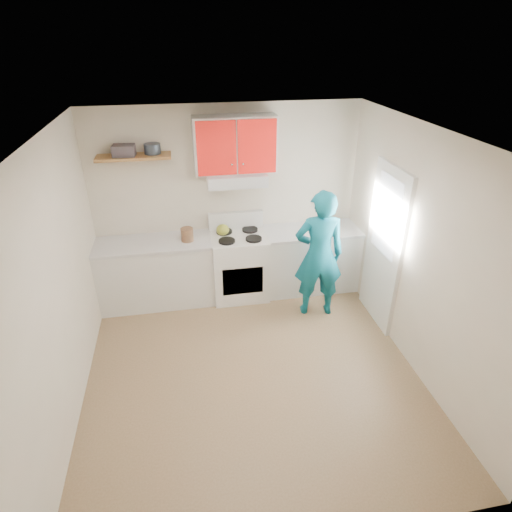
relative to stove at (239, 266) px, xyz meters
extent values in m
plane|color=brown|center=(-0.10, -1.57, -0.46)|extent=(3.80, 3.80, 0.00)
cube|color=white|center=(-0.10, -1.57, 2.14)|extent=(3.60, 3.80, 0.04)
cube|color=beige|center=(-0.10, 0.32, 0.84)|extent=(3.60, 0.04, 2.60)
cube|color=beige|center=(-0.10, -3.47, 0.84)|extent=(3.60, 0.04, 2.60)
cube|color=beige|center=(-1.90, -1.57, 0.84)|extent=(0.04, 3.80, 2.60)
cube|color=beige|center=(1.70, -1.57, 0.84)|extent=(0.04, 3.80, 2.60)
cube|color=white|center=(1.68, -0.88, 0.56)|extent=(0.05, 0.85, 2.05)
cube|color=white|center=(1.65, -0.88, 0.99)|extent=(0.01, 0.55, 0.95)
cube|color=silver|center=(-1.14, 0.02, -0.01)|extent=(1.52, 0.60, 0.90)
cube|color=silver|center=(1.04, 0.02, -0.01)|extent=(1.32, 0.60, 0.90)
cube|color=white|center=(0.00, 0.00, 0.00)|extent=(0.76, 0.65, 0.92)
cube|color=silver|center=(0.00, 0.10, 1.24)|extent=(0.76, 0.44, 0.15)
cube|color=red|center=(0.00, 0.16, 1.66)|extent=(1.02, 0.33, 0.70)
cube|color=brown|center=(-1.25, 0.18, 1.56)|extent=(0.90, 0.30, 0.04)
cube|color=#3E363C|center=(-1.35, 0.16, 1.65)|extent=(0.28, 0.21, 0.14)
cylinder|color=#333D4C|center=(-1.02, 0.21, 1.64)|extent=(0.26, 0.26, 0.12)
ellipsoid|color=olive|center=(-0.21, 0.08, 0.53)|extent=(0.22, 0.22, 0.15)
cylinder|color=brown|center=(-0.69, -0.02, 0.54)|extent=(0.18, 0.18, 0.20)
cube|color=olive|center=(0.71, 0.03, 0.45)|extent=(0.33, 0.26, 0.02)
cube|color=red|center=(1.31, 0.01, 0.44)|extent=(0.30, 0.26, 0.01)
imported|color=#0D657C|center=(0.94, -0.61, 0.40)|extent=(0.68, 0.49, 1.73)
camera|label=1|loc=(-0.71, -5.16, 2.94)|focal=29.87mm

